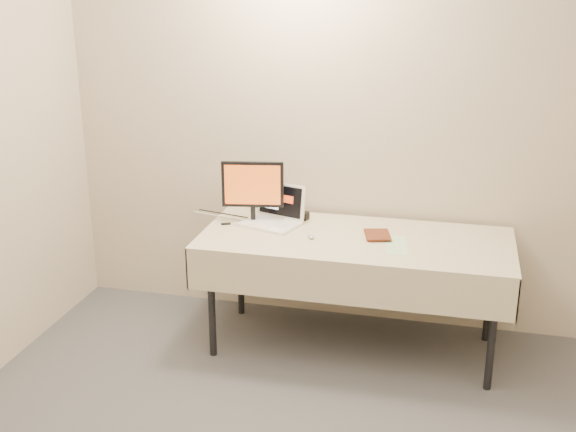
% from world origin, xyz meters
% --- Properties ---
extents(back_wall, '(4.00, 0.10, 2.70)m').
position_xyz_m(back_wall, '(0.00, 2.50, 1.35)').
color(back_wall, beige).
rests_on(back_wall, ground).
extents(table, '(1.86, 0.81, 0.74)m').
position_xyz_m(table, '(0.00, 2.05, 0.68)').
color(table, black).
rests_on(table, ground).
extents(laptop, '(0.41, 0.37, 0.24)m').
position_xyz_m(laptop, '(-0.54, 2.18, 0.80)').
color(laptop, white).
rests_on(laptop, table).
extents(monitor, '(0.38, 0.16, 0.40)m').
position_xyz_m(monitor, '(-0.67, 2.16, 0.97)').
color(monitor, black).
rests_on(monitor, table).
extents(book, '(0.15, 0.05, 0.20)m').
position_xyz_m(book, '(0.05, 2.07, 0.84)').
color(book, '#983C1B').
rests_on(book, table).
extents(alarm_clock, '(0.13, 0.08, 0.05)m').
position_xyz_m(alarm_clock, '(-0.40, 2.30, 0.76)').
color(alarm_clock, black).
rests_on(alarm_clock, table).
extents(clicker, '(0.07, 0.09, 0.02)m').
position_xyz_m(clicker, '(-0.26, 1.98, 0.75)').
color(clicker, '#B9B9BC').
rests_on(clicker, table).
extents(paper_form, '(0.16, 0.33, 0.00)m').
position_xyz_m(paper_form, '(0.25, 1.98, 0.74)').
color(paper_form, '#B1DFB1').
rests_on(paper_form, table).
extents(usb_dongle, '(0.06, 0.04, 0.01)m').
position_xyz_m(usb_dongle, '(-0.83, 2.08, 0.74)').
color(usb_dongle, black).
rests_on(usb_dongle, table).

